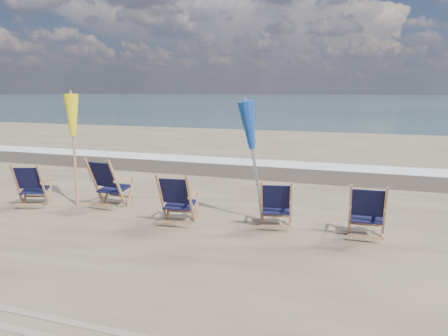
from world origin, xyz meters
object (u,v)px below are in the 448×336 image
Objects in this scene: umbrella_yellow at (73,121)px; umbrella_blue at (255,130)px; beach_chair_0 at (42,185)px; beach_chair_3 at (291,205)px; beach_chair_2 at (190,200)px; beach_chair_1 at (117,184)px; beach_chair_4 at (385,214)px.

umbrella_blue is (3.84, 0.10, -0.07)m from umbrella_yellow.
beach_chair_0 is 1.06× the size of beach_chair_3.
umbrella_yellow is at bearing -178.58° from umbrella_blue.
beach_chair_2 is 1.08× the size of beach_chair_3.
beach_chair_2 is at bearing -144.65° from umbrella_blue.
beach_chair_3 is 0.40× the size of umbrella_blue.
beach_chair_3 is (3.51, -0.10, -0.09)m from beach_chair_1.
beach_chair_0 is 1.57m from beach_chair_1.
beach_chair_1 reaches higher than beach_chair_4.
beach_chair_2 is 1.02× the size of beach_chair_4.
beach_chair_1 is at bearing -21.91° from beach_chair_2.
beach_chair_2 is 1.74m from beach_chair_3.
beach_chair_1 is (1.53, 0.35, 0.06)m from beach_chair_0.
umbrella_blue is at bearing -151.21° from beach_chair_2.
umbrella_blue reaches higher than beach_chair_1.
umbrella_yellow is at bearing -13.76° from beach_chair_3.
beach_chair_2 is (1.81, -0.50, -0.05)m from beach_chair_1.
beach_chair_0 is 1.44m from umbrella_yellow.
beach_chair_4 is 2.56m from umbrella_blue.
umbrella_blue is at bearing -169.95° from beach_chair_1.
beach_chair_2 is 0.42× the size of umbrella_yellow.
umbrella_yellow is at bearing -5.25° from beach_chair_4.
beach_chair_4 is at bearing 161.24° from beach_chair_0.
umbrella_yellow is at bearing 0.56° from beach_chair_1.
beach_chair_2 is 0.43× the size of umbrella_blue.
beach_chair_1 is 1.11× the size of beach_chair_2.
beach_chair_2 is 3.22m from beach_chair_4.
beach_chair_4 is (6.55, 0.16, -0.00)m from beach_chair_0.
umbrella_yellow reaches higher than beach_chair_1.
beach_chair_4 is 0.41× the size of umbrella_yellow.
umbrella_blue reaches higher than beach_chair_2.
beach_chair_1 is at bearing -175.98° from umbrella_blue.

